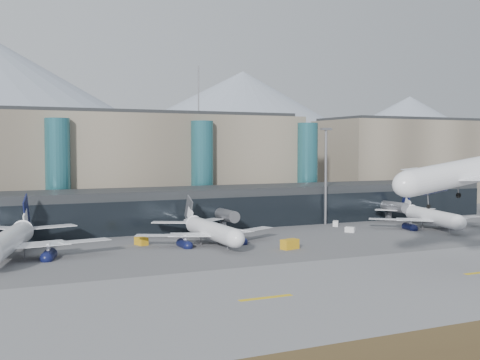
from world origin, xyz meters
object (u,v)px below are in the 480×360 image
jet_parked_left (13,232)px  jet_parked_mid (207,224)px  veh_d (336,224)px  jet_parked_right (426,212)px  veh_g (350,230)px  veh_b (141,241)px  hero_jet (480,163)px  veh_h (290,244)px  lightmast_mid (326,170)px

jet_parked_left → jet_parked_mid: 39.01m
veh_d → jet_parked_right: bearing=-82.6°
jet_parked_mid → veh_g: bearing=-89.1°
jet_parked_right → jet_parked_left: bearing=103.7°
veh_b → veh_d: veh_b is taller
hero_jet → veh_b: size_ratio=13.03×
hero_jet → veh_b: bearing=128.2°
jet_parked_mid → veh_h: (12.29, -14.34, -3.02)m
lightmast_mid → jet_parked_right: size_ratio=0.78×
jet_parked_left → veh_d: size_ratio=15.62×
veh_b → veh_g: 50.87m
hero_jet → jet_parked_left: (-70.83, 44.52, -13.23)m
veh_h → lightmast_mid: bearing=32.1°
hero_jet → veh_h: (-19.54, 30.04, -16.83)m
jet_parked_left → veh_h: 53.42m
jet_parked_mid → jet_parked_right: (60.36, -0.04, -0.01)m
jet_parked_right → veh_g: size_ratio=14.67×
lightmast_mid → veh_h: size_ratio=7.05×
lightmast_mid → veh_b: lightmast_mid is taller
veh_b → veh_h: size_ratio=0.79×
lightmast_mid → jet_parked_right: lightmast_mid is taller
veh_h → jet_parked_right: bearing=1.4°
jet_parked_mid → veh_g: (37.24, 0.48, -3.37)m
hero_jet → jet_parked_left: size_ratio=0.99×
veh_b → veh_g: (50.81, -2.52, -0.17)m
jet_parked_right → veh_g: bearing=102.5°
jet_parked_left → veh_b: bearing=-67.7°
veh_g → jet_parked_left: bearing=-128.3°
veh_h → jet_parked_left: bearing=149.1°
jet_parked_mid → jet_parked_right: size_ratio=1.00×
jet_parked_left → jet_parked_mid: size_ratio=1.15×
lightmast_mid → jet_parked_mid: 44.19m
veh_d → lightmast_mid: bearing=42.7°
veh_b → veh_h: veh_h is taller
veh_b → veh_d: (53.98, 8.40, -0.14)m
hero_jet → veh_h: 39.59m
veh_b → veh_h: bearing=-140.6°
veh_d → veh_g: size_ratio=1.08×
jet_parked_mid → veh_g: 37.39m
veh_h → veh_g: bearing=15.6°
hero_jet → jet_parked_right: size_ratio=1.13×
veh_b → jet_parked_left: bearing=79.6°
jet_parked_left → veh_b: 25.87m
jet_parked_mid → veh_h: bearing=-139.3°
jet_parked_right → jet_parked_mid: bearing=103.7°
jet_parked_left → veh_g: (76.24, 0.35, -3.95)m
hero_jet → jet_parked_mid: (-31.82, 44.39, -13.81)m
hero_jet → veh_d: (8.58, 55.78, -17.14)m
lightmast_mid → jet_parked_left: bearing=-168.9°
jet_parked_left → jet_parked_right: size_ratio=1.15×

